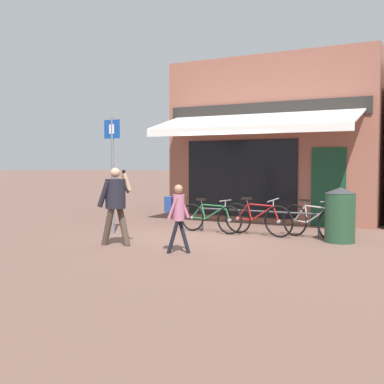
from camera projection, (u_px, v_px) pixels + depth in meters
ground_plane at (201, 235)px, 11.21m from camera, size 160.00×160.00×0.00m
shop_front at (279, 141)px, 14.80m from camera, size 6.10×4.74×4.73m
bike_rack_rail at (257, 215)px, 11.40m from camera, size 3.01×0.04×0.57m
bicycle_green at (210, 218)px, 11.65m from camera, size 1.74×0.52×0.82m
bicycle_red at (257, 219)px, 11.20m from camera, size 1.82×0.59×0.89m
bicycle_silver at (312, 221)px, 10.71m from camera, size 1.62×0.85×0.88m
pedestrian_adult at (115, 198)px, 9.83m from camera, size 0.63×0.62×1.61m
pedestrian_child at (177, 210)px, 8.97m from camera, size 0.47×0.42×1.30m
litter_bin at (340, 215)px, 10.22m from camera, size 0.64×0.64×1.17m
parking_sign at (113, 164)px, 11.40m from camera, size 0.44×0.07×2.77m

